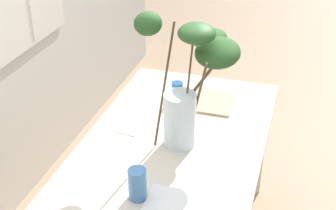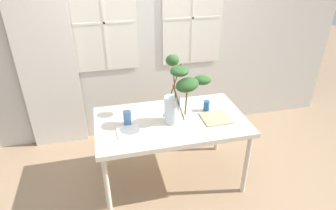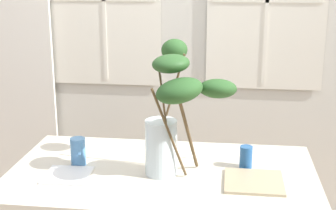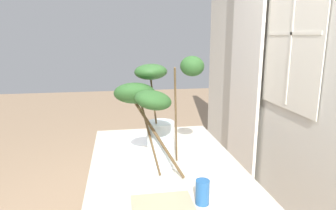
{
  "view_description": "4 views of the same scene",
  "coord_description": "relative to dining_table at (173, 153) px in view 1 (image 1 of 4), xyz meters",
  "views": [
    {
      "loc": [
        -1.91,
        -0.55,
        2.13
      ],
      "look_at": [
        -0.05,
        0.01,
        1.02
      ],
      "focal_mm": 51.68,
      "sensor_mm": 36.0,
      "label": 1
    },
    {
      "loc": [
        -0.63,
        -2.45,
        2.35
      ],
      "look_at": [
        -0.05,
        -0.09,
        1.01
      ],
      "focal_mm": 31.13,
      "sensor_mm": 36.0,
      "label": 2
    },
    {
      "loc": [
        0.32,
        -2.27,
        1.78
      ],
      "look_at": [
        0.03,
        0.02,
        1.12
      ],
      "focal_mm": 52.89,
      "sensor_mm": 36.0,
      "label": 3
    },
    {
      "loc": [
        1.6,
        -0.26,
        1.52
      ],
      "look_at": [
        0.03,
        0.0,
        1.16
      ],
      "focal_mm": 31.9,
      "sensor_mm": 36.0,
      "label": 4
    }
  ],
  "objects": [
    {
      "name": "napkin_folded",
      "position": [
        0.07,
        0.24,
        0.07
      ],
      "size": [
        0.17,
        0.12,
        0.0
      ],
      "primitive_type": "cube",
      "rotation": [
        0.0,
        0.0,
        -0.11
      ],
      "color": "silver",
      "rests_on": "dining_table"
    },
    {
      "name": "vase_with_branches",
      "position": [
        0.07,
        -0.07,
        0.4
      ],
      "size": [
        0.45,
        0.54,
        0.65
      ],
      "color": "silver",
      "rests_on": "dining_table"
    },
    {
      "name": "dining_table",
      "position": [
        0.0,
        0.0,
        0.0
      ],
      "size": [
        1.53,
        0.88,
        0.78
      ],
      "color": "beige",
      "rests_on": "ground"
    },
    {
      "name": "drinking_glass_blue_right",
      "position": [
        0.42,
        0.1,
        0.12
      ],
      "size": [
        0.06,
        0.06,
        0.11
      ],
      "primitive_type": "cylinder",
      "color": "#235693",
      "rests_on": "dining_table"
    },
    {
      "name": "drinking_glass_blue_left",
      "position": [
        -0.44,
        0.03,
        0.14
      ],
      "size": [
        0.08,
        0.08,
        0.14
      ],
      "primitive_type": "cylinder",
      "color": "#4C84BC",
      "rests_on": "dining_table"
    },
    {
      "name": "plate_square_left",
      "position": [
        -0.45,
        -0.12,
        0.07
      ],
      "size": [
        0.23,
        0.23,
        0.01
      ],
      "primitive_type": "cube",
      "rotation": [
        0.0,
        0.0,
        0.03
      ],
      "color": "white",
      "rests_on": "dining_table"
    },
    {
      "name": "plate_square_right",
      "position": [
        0.45,
        -0.08,
        0.07
      ],
      "size": [
        0.28,
        0.28,
        0.01
      ],
      "primitive_type": "cube",
      "rotation": [
        0.0,
        0.0,
        0.0
      ],
      "color": "tan",
      "rests_on": "dining_table"
    }
  ]
}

